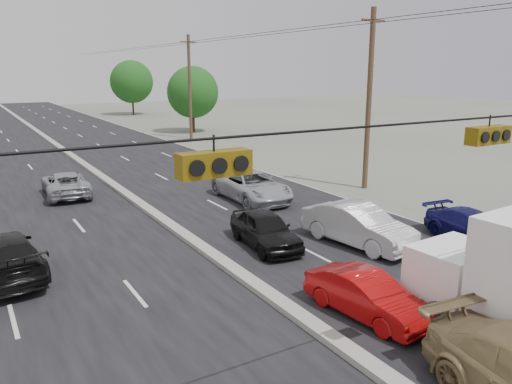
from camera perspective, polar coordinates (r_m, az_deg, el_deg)
road_surface at (r=37.43m, az=-18.87°, el=2.72°), size 20.00×160.00×0.02m
center_median at (r=37.41m, az=-18.88°, el=2.87°), size 0.50×160.00×0.20m
utility_pole_right_b at (r=29.06m, az=12.79°, el=10.30°), size 1.60×0.30×10.00m
utility_pole_right_c at (r=50.23m, az=-7.58°, el=11.84°), size 1.60×0.30×10.00m
traffic_signals at (r=10.80m, az=24.73°, el=6.11°), size 25.00×0.30×0.54m
tree_right_mid at (r=55.83m, az=-7.24°, el=11.25°), size 5.60×5.60×7.14m
tree_right_far at (r=79.62m, az=-14.03°, el=12.13°), size 6.40×6.40×8.16m
red_sedan at (r=14.42m, az=12.51°, el=-11.52°), size 1.70×3.87×1.24m
queue_car_a at (r=19.34m, az=1.05°, el=-4.31°), size 2.11×4.25×1.39m
queue_car_b at (r=19.91m, az=11.63°, el=-3.79°), size 2.29×4.97×1.58m
queue_car_c at (r=26.18m, az=-0.48°, el=0.65°), size 2.57×5.46×1.51m
queue_car_d at (r=21.58m, az=23.60°, el=-3.77°), size 2.22×4.46×1.25m
oncoming_near at (r=18.56m, az=-26.95°, el=-6.52°), size 2.55×5.27×1.48m
oncoming_far at (r=28.99m, az=-20.93°, el=0.84°), size 2.53×4.93×1.33m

